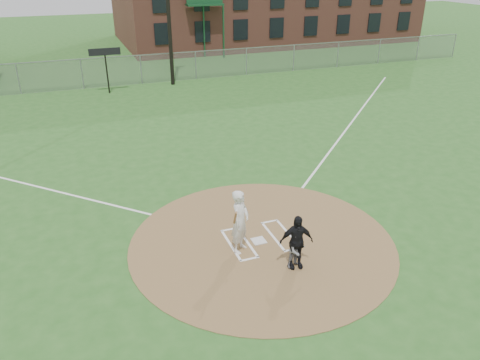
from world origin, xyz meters
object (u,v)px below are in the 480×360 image
object	(u,v)px
catcher	(297,250)
umpire	(296,242)
batter_at_plate	(240,221)
home_plate	(259,241)

from	to	relation	value
catcher	umpire	distance (m)	0.28
batter_at_plate	home_plate	bearing A→B (deg)	19.31
catcher	batter_at_plate	bearing A→B (deg)	121.98
home_plate	umpire	world-z (taller)	umpire
catcher	batter_at_plate	xyz separation A→B (m)	(-1.24, 1.35, 0.46)
home_plate	batter_at_plate	bearing A→B (deg)	-160.69
umpire	batter_at_plate	distance (m)	1.81
batter_at_plate	catcher	bearing A→B (deg)	-47.48
catcher	batter_at_plate	world-z (taller)	batter_at_plate
home_plate	catcher	xyz separation A→B (m)	(0.51, -1.60, 0.55)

